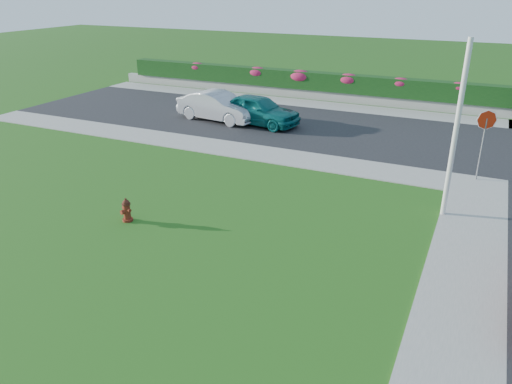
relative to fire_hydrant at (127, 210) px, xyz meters
The scene contains 18 objects.
ground 3.15m from the fire_hydrant, 21.75° to the right, with size 120.00×120.00×0.00m, color black.
street_far 13.02m from the fire_hydrant, 99.28° to the left, with size 26.00×8.00×0.04m, color black.
sidewalk_far 8.44m from the fire_hydrant, 111.55° to the left, with size 24.00×2.00×0.04m, color gray.
curb_corner 12.64m from the fire_hydrant, 38.38° to the left, with size 2.00×2.00×0.04m, color gray.
sidewalk_beyond 17.95m from the fire_hydrant, 83.91° to the left, with size 34.00×2.00×0.04m, color gray.
retaining_wall 19.44m from the fire_hydrant, 84.38° to the left, with size 34.00×0.40×0.60m, color gray.
hedge 19.55m from the fire_hydrant, 84.41° to the left, with size 32.00×0.90×1.10m, color black.
fire_hydrant is the anchor object (origin of this frame).
sedan_teal 12.17m from the fire_hydrant, 95.12° to the left, with size 1.83×4.54×1.55m, color #0C5C5A.
sedan_silver 12.42m from the fire_hydrant, 105.68° to the left, with size 1.62×4.64×1.53m, color #AAACB2.
utility_pole 10.43m from the fire_hydrant, 27.75° to the left, with size 0.16×0.16×5.55m, color silver.
stop_sign 13.06m from the fire_hydrant, 40.90° to the left, with size 0.68×0.31×2.72m.
flower_clump_a 21.41m from the fire_hydrant, 115.26° to the left, with size 1.22×0.79×0.61m, color #BD2058.
flower_clump_b 19.88m from the fire_hydrant, 103.02° to the left, with size 1.37×0.88×0.68m, color #BD2058.
flower_clump_c 19.42m from the fire_hydrant, 94.27° to the left, with size 1.54×0.99×0.77m, color #BD2058.
flower_clump_d 19.45m from the fire_hydrant, 84.92° to the left, with size 1.39×0.89×0.69m, color #BD2058.
flower_clump_e 19.97m from the fire_hydrant, 75.90° to the left, with size 1.24×0.80×0.62m, color #BD2058.
flower_clump_f 21.01m from the fire_hydrant, 67.19° to the left, with size 1.16×0.74×0.58m, color #BD2058.
Camera 1 is at (6.80, -9.95, 7.00)m, focal length 35.00 mm.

